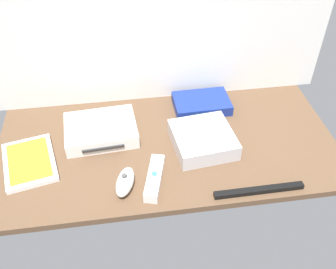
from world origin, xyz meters
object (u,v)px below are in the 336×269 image
at_px(game_case, 29,162).
at_px(game_console, 101,130).
at_px(mini_computer, 203,139).
at_px(network_router, 202,104).
at_px(sensor_bar, 259,190).
at_px(remote_nunchuk, 125,182).
at_px(remote_wand, 155,178).
at_px(remote_classic_pad, 99,125).

bearing_deg(game_case, game_console, 11.65).
distance_m(game_console, mini_computer, 0.31).
bearing_deg(network_router, sensor_bar, -80.03).
xyz_separation_m(network_router, remote_nunchuk, (-0.27, -0.31, 0.00)).
bearing_deg(mini_computer, game_console, 163.27).
xyz_separation_m(remote_wand, sensor_bar, (0.26, -0.07, -0.01)).
xyz_separation_m(remote_nunchuk, sensor_bar, (0.34, -0.07, -0.01)).
bearing_deg(remote_classic_pad, game_case, -159.39).
bearing_deg(game_case, remote_classic_pad, 8.79).
bearing_deg(game_case, sensor_bar, -30.16).
bearing_deg(remote_wand, mini_computer, 52.51).
distance_m(network_router, sensor_bar, 0.38).
bearing_deg(mini_computer, remote_nunchuk, -151.82).
relative_size(network_router, sensor_bar, 0.76).
relative_size(game_console, game_case, 1.02).
relative_size(mini_computer, network_router, 1.03).
xyz_separation_m(mini_computer, remote_nunchuk, (-0.23, -0.13, -0.01)).
bearing_deg(network_router, mini_computer, -102.05).
height_order(game_console, mini_computer, mini_computer).
distance_m(remote_classic_pad, sensor_bar, 0.49).
bearing_deg(remote_classic_pad, network_router, 16.78).
distance_m(mini_computer, remote_nunchuk, 0.27).
xyz_separation_m(mini_computer, remote_wand, (-0.16, -0.12, -0.01)).
relative_size(mini_computer, remote_classic_pad, 1.29).
relative_size(game_console, remote_nunchuk, 2.03).
bearing_deg(game_console, game_case, -159.68).
xyz_separation_m(network_router, remote_wand, (-0.19, -0.30, -0.00)).
bearing_deg(remote_nunchuk, remote_wand, 22.20).
bearing_deg(sensor_bar, game_case, 162.04).
relative_size(game_console, network_router, 1.21).
height_order(mini_computer, remote_classic_pad, remote_classic_pad).
relative_size(remote_nunchuk, sensor_bar, 0.45).
height_order(remote_classic_pad, sensor_bar, remote_classic_pad).
bearing_deg(game_case, mini_computer, -12.29).
distance_m(mini_computer, remote_classic_pad, 0.31).
height_order(network_router, remote_wand, same).
relative_size(mini_computer, game_case, 0.87).
bearing_deg(game_case, remote_nunchuk, -37.90).
xyz_separation_m(game_console, remote_nunchuk, (0.06, -0.21, -0.00)).
distance_m(network_router, remote_classic_pad, 0.35).
relative_size(mini_computer, remote_nunchuk, 1.73).
relative_size(remote_wand, remote_classic_pad, 1.05).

